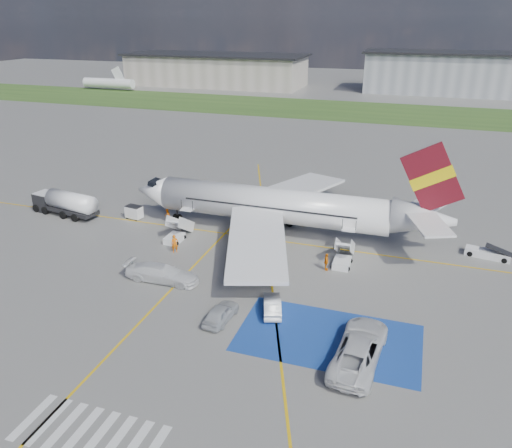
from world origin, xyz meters
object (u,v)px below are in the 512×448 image
(van_white_a, at_px, (360,345))
(belt_loader, at_px, (488,254))
(gpu_cart, at_px, (134,213))
(car_silver_b, at_px, (272,305))
(car_silver_a, at_px, (221,313))
(airliner, at_px, (285,206))
(fuel_tanker, at_px, (66,205))
(van_white_b, at_px, (162,271))

(van_white_a, bearing_deg, belt_loader, -111.95)
(gpu_cart, distance_m, belt_loader, 40.29)
(car_silver_b, bearing_deg, van_white_a, 134.67)
(gpu_cart, xyz_separation_m, van_white_a, (29.79, -18.58, 0.50))
(gpu_cart, distance_m, car_silver_b, 26.42)
(gpu_cart, height_order, belt_loader, gpu_cart)
(car_silver_b, bearing_deg, car_silver_a, 16.77)
(airliner, relative_size, belt_loader, 7.62)
(fuel_tanker, distance_m, van_white_a, 42.02)
(car_silver_a, bearing_deg, airliner, -86.08)
(airliner, height_order, car_silver_a, airliner)
(car_silver_a, bearing_deg, car_silver_b, -140.07)
(fuel_tanker, relative_size, van_white_a, 1.42)
(gpu_cart, relative_size, belt_loader, 0.45)
(car_silver_b, bearing_deg, belt_loader, -155.35)
(fuel_tanker, bearing_deg, gpu_cart, 20.48)
(belt_loader, distance_m, van_white_b, 33.16)
(belt_loader, xyz_separation_m, car_silver_b, (-18.20, -16.86, 0.33))
(fuel_tanker, relative_size, car_silver_a, 2.26)
(airliner, bearing_deg, car_silver_b, -78.29)
(belt_loader, height_order, van_white_a, van_white_a)
(fuel_tanker, distance_m, car_silver_a, 31.19)
(fuel_tanker, bearing_deg, van_white_b, -20.06)
(belt_loader, relative_size, van_white_a, 0.73)
(fuel_tanker, bearing_deg, airliner, 15.90)
(fuel_tanker, distance_m, van_white_b, 22.31)
(van_white_b, bearing_deg, belt_loader, -63.42)
(car_silver_a, bearing_deg, fuel_tanker, -24.83)
(fuel_tanker, height_order, car_silver_a, fuel_tanker)
(car_silver_b, distance_m, van_white_a, 8.74)
(airliner, xyz_separation_m, car_silver_b, (3.29, -15.86, -2.72))
(fuel_tanker, xyz_separation_m, van_white_a, (38.45, -16.96, -0.07))
(fuel_tanker, height_order, car_silver_b, fuel_tanker)
(car_silver_a, distance_m, van_white_b, 8.88)
(car_silver_b, bearing_deg, fuel_tanker, -41.08)
(fuel_tanker, relative_size, belt_loader, 1.95)
(belt_loader, bearing_deg, van_white_a, -106.53)
(fuel_tanker, bearing_deg, van_white_a, -13.91)
(gpu_cart, distance_m, van_white_a, 35.11)
(belt_loader, bearing_deg, van_white_b, -142.98)
(van_white_b, bearing_deg, car_silver_b, -99.55)
(gpu_cart, bearing_deg, fuel_tanker, -159.34)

